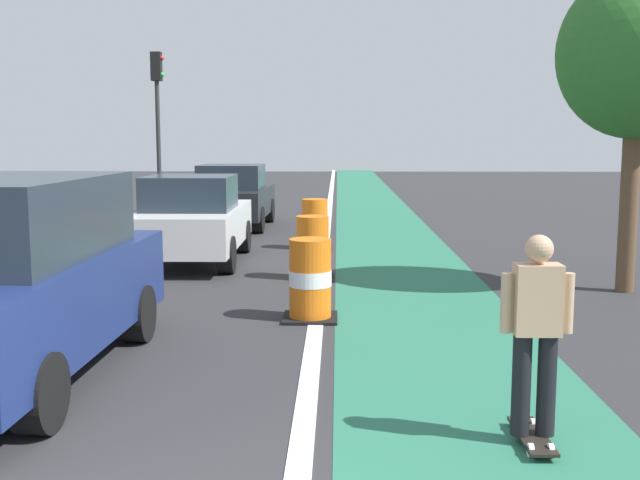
% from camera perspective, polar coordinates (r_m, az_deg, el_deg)
% --- Properties ---
extents(bike_lane_strip, '(2.50, 80.00, 0.01)m').
position_cam_1_polar(bike_lane_strip, '(16.11, 5.64, -1.02)').
color(bike_lane_strip, '#286B51').
rests_on(bike_lane_strip, ground).
extents(lane_divider_stripe, '(0.20, 80.00, 0.01)m').
position_cam_1_polar(lane_divider_stripe, '(16.07, 0.30, -1.00)').
color(lane_divider_stripe, silver).
rests_on(lane_divider_stripe, ground).
extents(skateboarder_on_lane, '(0.57, 0.80, 1.69)m').
position_cam_1_polar(skateboarder_on_lane, '(6.28, 15.77, -6.67)').
color(skateboarder_on_lane, black).
rests_on(skateboarder_on_lane, ground).
extents(parked_suv_nearest, '(2.01, 4.65, 2.04)m').
position_cam_1_polar(parked_suv_nearest, '(8.27, -21.81, -2.62)').
color(parked_suv_nearest, navy).
rests_on(parked_suv_nearest, ground).
extents(parked_sedan_second, '(1.94, 4.11, 1.70)m').
position_cam_1_polar(parked_sedan_second, '(15.04, -9.47, 1.47)').
color(parked_sedan_second, silver).
rests_on(parked_sedan_second, ground).
extents(parked_sedan_third, '(1.98, 4.13, 1.70)m').
position_cam_1_polar(parked_sedan_third, '(20.75, -6.49, 3.22)').
color(parked_sedan_third, black).
rests_on(parked_sedan_third, ground).
extents(traffic_barrel_front, '(0.73, 0.73, 1.09)m').
position_cam_1_polar(traffic_barrel_front, '(10.24, -0.74, -3.02)').
color(traffic_barrel_front, orange).
rests_on(traffic_barrel_front, ground).
extents(traffic_barrel_mid, '(0.73, 0.73, 1.09)m').
position_cam_1_polar(traffic_barrel_mid, '(13.15, -0.57, -0.63)').
color(traffic_barrel_mid, orange).
rests_on(traffic_barrel_mid, ground).
extents(traffic_barrel_back, '(0.73, 0.73, 1.09)m').
position_cam_1_polar(traffic_barrel_back, '(16.70, -0.39, 1.15)').
color(traffic_barrel_back, orange).
rests_on(traffic_barrel_back, ground).
extents(traffic_light_corner, '(0.41, 0.32, 5.10)m').
position_cam_1_polar(traffic_light_corner, '(25.43, -11.99, 9.94)').
color(traffic_light_corner, '#2D2D2D').
rests_on(traffic_light_corner, ground).
extents(pedestrian_crossing, '(0.34, 0.20, 1.61)m').
position_cam_1_polar(pedestrian_crossing, '(19.09, -16.63, 2.66)').
color(pedestrian_crossing, '#33333D').
rests_on(pedestrian_crossing, ground).
extents(pedestrian_waiting, '(0.34, 0.20, 1.61)m').
position_cam_1_polar(pedestrian_waiting, '(13.29, -21.10, 0.38)').
color(pedestrian_waiting, '#33333D').
rests_on(pedestrian_waiting, ground).
extents(street_tree_sidewalk, '(2.40, 2.40, 5.00)m').
position_cam_1_polar(street_tree_sidewalk, '(12.92, 22.51, 12.59)').
color(street_tree_sidewalk, brown).
rests_on(street_tree_sidewalk, ground).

